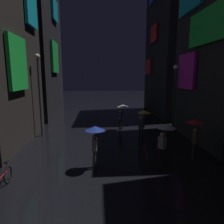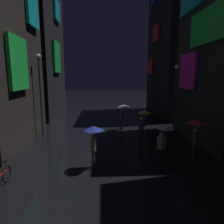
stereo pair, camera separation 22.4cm
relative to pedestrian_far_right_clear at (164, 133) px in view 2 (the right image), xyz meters
The scene contains 10 objects.
building_left_far 19.27m from the pedestrian_far_right_clear, 125.91° to the left, with size 4.25×8.63×22.38m.
building_right_far 16.17m from the pedestrian_far_right_clear, 69.32° to the left, with size 4.25×8.76×17.31m.
pedestrian_far_right_clear is the anchor object (origin of this frame).
pedestrian_foreground_left_yellow 3.91m from the pedestrian_far_right_clear, 92.43° to the left, with size 0.90×0.90×2.12m.
pedestrian_midstreet_left_red 2.11m from the pedestrian_far_right_clear, 23.49° to the left, with size 0.90×0.90×2.12m.
pedestrian_foreground_right_blue 3.36m from the pedestrian_far_right_clear, behind, with size 0.90×0.90×2.12m.
pedestrian_near_crossing_clear 6.83m from the pedestrian_far_right_clear, 100.67° to the left, with size 0.90×0.90×2.12m.
bicycle_parked_at_storefront 7.26m from the pedestrian_far_right_clear, 166.27° to the right, with size 0.12×1.82×0.96m.
streetlamp_right_far 6.65m from the pedestrian_far_right_clear, 65.64° to the left, with size 0.36×0.36×5.21m.
streetlamp_left_far 9.35m from the pedestrian_far_right_clear, 143.46° to the left, with size 0.36×0.36×5.88m.
Camera 2 is at (-0.61, -0.33, 4.36)m, focal length 32.00 mm.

